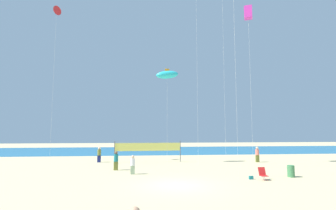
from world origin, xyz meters
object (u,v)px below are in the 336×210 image
object	(u,v)px
beachgoer_olive_shirt	(99,154)
beachgoer_teal_shirt	(116,160)
trash_barrel	(291,171)
beach_handbag	(251,178)
kite_cyan_inflatable	(167,75)
beachgoer_white_shirt	(133,164)
kite_red_delta	(57,11)
beachgoer_coral_shirt	(257,154)
volleyball_net	(148,148)
folding_beach_chair	(263,173)
kite_magenta_box	(248,13)

from	to	relation	value
beachgoer_olive_shirt	beachgoer_teal_shirt	size ratio (longest dim) A/B	1.00
trash_barrel	beach_handbag	world-z (taller)	trash_barrel
beachgoer_teal_shirt	kite_cyan_inflatable	bearing A→B (deg)	131.76
beachgoer_white_shirt	kite_red_delta	bearing A→B (deg)	-170.95
beachgoer_coral_shirt	kite_cyan_inflatable	distance (m)	13.74
beachgoer_white_shirt	trash_barrel	xyz separation A→B (m)	(12.22, -2.53, -0.38)
beachgoer_teal_shirt	trash_barrel	bearing A→B (deg)	70.43
beach_handbag	kite_cyan_inflatable	distance (m)	15.01
beachgoer_olive_shirt	volleyball_net	world-z (taller)	volleyball_net
trash_barrel	kite_cyan_inflatable	world-z (taller)	kite_cyan_inflatable
beachgoer_olive_shirt	kite_cyan_inflatable	distance (m)	11.92
beachgoer_coral_shirt	beachgoer_teal_shirt	world-z (taller)	beachgoer_coral_shirt
beachgoer_teal_shirt	trash_barrel	xyz separation A→B (m)	(13.81, -4.89, -0.47)
folding_beach_chair	trash_barrel	xyz separation A→B (m)	(2.71, 0.88, -0.02)
beachgoer_olive_shirt	kite_cyan_inflatable	size ratio (longest dim) A/B	0.16
volleyball_net	beachgoer_white_shirt	bearing A→B (deg)	-100.26
beach_handbag	beachgoer_olive_shirt	bearing A→B (deg)	137.89
beachgoer_teal_shirt	trash_barrel	world-z (taller)	beachgoer_teal_shirt
beachgoer_white_shirt	kite_cyan_inflatable	xyz separation A→B (m)	(3.54, 6.96, 9.13)
beach_handbag	trash_barrel	bearing A→B (deg)	9.58
trash_barrel	volleyball_net	xyz separation A→B (m)	(-10.77, 10.53, 1.19)
folding_beach_chair	beachgoer_white_shirt	bearing A→B (deg)	128.44
beachgoer_coral_shirt	kite_magenta_box	bearing A→B (deg)	163.57
beach_handbag	kite_magenta_box	xyz separation A→B (m)	(2.54, 5.22, 15.28)
beachgoer_coral_shirt	kite_magenta_box	size ratio (longest dim) A/B	0.11
beachgoer_olive_shirt	kite_cyan_inflatable	xyz separation A→B (m)	(7.63, -1.52, 9.04)
beachgoer_olive_shirt	beach_handbag	world-z (taller)	beachgoer_olive_shirt
beachgoer_teal_shirt	trash_barrel	size ratio (longest dim) A/B	1.92
beachgoer_olive_shirt	folding_beach_chair	bearing A→B (deg)	-162.69
beachgoer_olive_shirt	volleyball_net	distance (m)	5.60
beachgoer_olive_shirt	volleyball_net	size ratio (longest dim) A/B	0.23
beachgoer_coral_shirt	kite_cyan_inflatable	xyz separation A→B (m)	(-10.35, 0.16, 9.02)
beachgoer_teal_shirt	folding_beach_chair	distance (m)	12.52
beachgoer_coral_shirt	beachgoer_white_shirt	world-z (taller)	beachgoer_coral_shirt
beachgoer_teal_shirt	beachgoer_white_shirt	world-z (taller)	beachgoer_teal_shirt
beachgoer_olive_shirt	beachgoer_white_shirt	size ratio (longest dim) A/B	1.11
kite_cyan_inflatable	beachgoer_coral_shirt	bearing A→B (deg)	-0.89
trash_barrel	kite_magenta_box	bearing A→B (deg)	101.42
volleyball_net	kite_magenta_box	distance (m)	17.92
beachgoer_coral_shirt	kite_magenta_box	world-z (taller)	kite_magenta_box
kite_red_delta	kite_magenta_box	distance (m)	22.09
beachgoer_olive_shirt	trash_barrel	distance (m)	19.68
beachgoer_coral_shirt	beach_handbag	world-z (taller)	beachgoer_coral_shirt
beachgoer_white_shirt	beach_handbag	size ratio (longest dim) A/B	5.08
beachgoer_olive_shirt	folding_beach_chair	distance (m)	18.07
kite_magenta_box	volleyball_net	bearing A→B (deg)	149.06
beachgoer_white_shirt	beach_handbag	xyz separation A→B (m)	(8.74, -3.11, -0.70)
beachgoer_white_shirt	kite_magenta_box	world-z (taller)	kite_magenta_box
folding_beach_chair	volleyball_net	size ratio (longest dim) A/B	0.12
beachgoer_white_shirt	kite_red_delta	world-z (taller)	kite_red_delta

